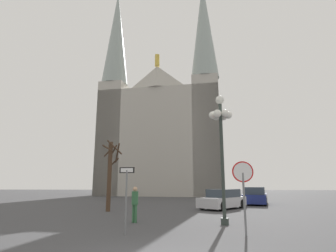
{
  "coord_description": "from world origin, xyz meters",
  "views": [
    {
      "loc": [
        0.8,
        -6.85,
        1.93
      ],
      "look_at": [
        -0.73,
        17.74,
        7.03
      ],
      "focal_mm": 28.83,
      "sensor_mm": 36.0,
      "label": 1
    }
  ],
  "objects": [
    {
      "name": "parked_car_near_silver",
      "position": [
        3.52,
        13.68,
        0.65
      ],
      "size": [
        3.92,
        4.29,
        1.39
      ],
      "color": "#B7B7BC",
      "rests_on": "ground"
    },
    {
      "name": "stop_sign",
      "position": [
        2.98,
        3.62,
        1.89
      ],
      "size": [
        0.79,
        0.08,
        2.69
      ],
      "color": "slate",
      "rests_on": "ground"
    },
    {
      "name": "parked_car_far_navy",
      "position": [
        6.88,
        17.8,
        0.69
      ],
      "size": [
        3.03,
        4.57,
        1.48
      ],
      "color": "navy",
      "rests_on": "ground"
    },
    {
      "name": "bare_tree",
      "position": [
        -4.29,
        11.44,
        2.56
      ],
      "size": [
        1.38,
        1.56,
        4.67
      ],
      "color": "#473323",
      "rests_on": "ground"
    },
    {
      "name": "one_way_arrow_sign",
      "position": [
        -1.45,
        3.62,
        1.52
      ],
      "size": [
        0.6,
        0.1,
        2.48
      ],
      "color": "slate",
      "rests_on": "ground"
    },
    {
      "name": "pedestrian_standing",
      "position": [
        -1.65,
        6.59,
        1.02
      ],
      "size": [
        0.32,
        0.32,
        1.69
      ],
      "color": "#33663F",
      "rests_on": "ground"
    },
    {
      "name": "street_lamp",
      "position": [
        2.59,
        6.2,
        4.38
      ],
      "size": [
        1.14,
        1.04,
        6.13
      ],
      "color": "#2D3833",
      "rests_on": "ground"
    },
    {
      "name": "cathedral",
      "position": [
        -2.55,
        34.46,
        9.78
      ],
      "size": [
        19.01,
        14.77,
        33.49
      ],
      "color": "#ADA89E",
      "rests_on": "ground"
    },
    {
      "name": "pedestrian_walking",
      "position": [
        -5.39,
        15.22,
        0.99
      ],
      "size": [
        0.32,
        0.32,
        1.65
      ],
      "color": "#594C47",
      "rests_on": "ground"
    }
  ]
}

